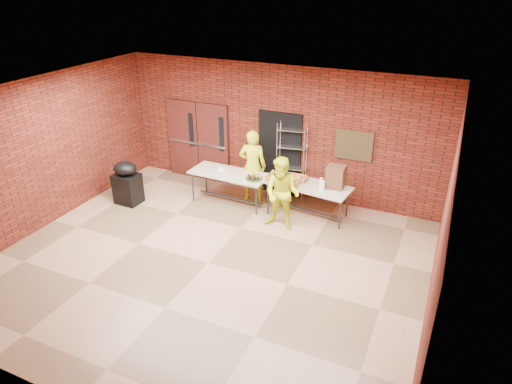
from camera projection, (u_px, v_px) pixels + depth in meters
room at (204, 189)px, 8.16m from camera, size 8.08×7.08×3.28m
double_doors at (198, 141)px, 12.02m from camera, size 1.78×0.12×2.10m
dark_doorway at (280, 154)px, 11.19m from camera, size 1.10×0.06×2.10m
bronze_plaque at (354, 145)px, 10.30m from camera, size 0.85×0.04×0.70m
wire_rack at (291, 162)px, 10.99m from camera, size 0.73×0.33×1.91m
table_left at (229, 175)px, 10.85m from camera, size 1.92×0.85×0.78m
table_right at (308, 187)px, 10.26m from camera, size 1.98×1.02×0.78m
basket_bananas at (278, 178)px, 10.40m from camera, size 0.49×0.38×0.15m
basket_oranges at (297, 178)px, 10.41m from camera, size 0.42×0.33×0.13m
basket_apples at (288, 182)px, 10.19m from camera, size 0.50×0.39×0.15m
muffin_tray at (254, 177)px, 10.49m from camera, size 0.40×0.40×0.10m
napkin_box at (222, 170)px, 10.92m from camera, size 0.18×0.12×0.06m
coffee_dispenser at (336, 177)px, 10.00m from camera, size 0.39×0.34×0.51m
cup_stack_front at (323, 186)px, 9.90m from camera, size 0.08×0.08×0.23m
cup_stack_mid at (321, 186)px, 9.90m from camera, size 0.08×0.08×0.24m
cup_stack_back at (321, 183)px, 10.05m from camera, size 0.07×0.07×0.22m
covered_grill at (127, 183)px, 10.93m from camera, size 0.60×0.51×1.06m
volunteer_woman at (253, 166)px, 10.92m from camera, size 0.74×0.57×1.79m
volunteer_man at (282, 194)px, 9.73m from camera, size 0.80×0.63×1.63m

